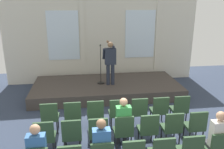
{
  "coord_description": "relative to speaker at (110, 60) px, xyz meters",
  "views": [
    {
      "loc": [
        -0.96,
        -4.54,
        3.58
      ],
      "look_at": [
        0.04,
        2.9,
        1.2
      ],
      "focal_mm": 37.71,
      "sensor_mm": 36.0,
      "label": 1
    }
  ],
  "objects": [
    {
      "name": "audience_r1_c3",
      "position": [
        -0.13,
        -3.51,
        -0.65
      ],
      "size": [
        0.36,
        0.39,
        1.36
      ],
      "color": "#2D2D33",
      "rests_on": "ground"
    },
    {
      "name": "chair_r0_c6",
      "position": [
        1.75,
        -2.59,
        -0.87
      ],
      "size": [
        0.46,
        0.44,
        0.94
      ],
      "color": "black",
      "rests_on": "ground"
    },
    {
      "name": "chair_r1_c0",
      "position": [
        -2.01,
        -3.59,
        -0.87
      ],
      "size": [
        0.46,
        0.44,
        0.94
      ],
      "color": "black",
      "rests_on": "ground"
    },
    {
      "name": "chair_r0_c1",
      "position": [
        -1.39,
        -2.59,
        -0.87
      ],
      "size": [
        0.46,
        0.44,
        0.94
      ],
      "color": "black",
      "rests_on": "ground"
    },
    {
      "name": "stage_platform",
      "position": [
        -0.13,
        0.16,
        -1.19
      ],
      "size": [
        5.74,
        2.53,
        0.43
      ],
      "primitive_type": "cube",
      "color": "#3F3833",
      "rests_on": "ground"
    },
    {
      "name": "chair_r0_c2",
      "position": [
        -0.76,
        -2.59,
        -0.87
      ],
      "size": [
        0.46,
        0.44,
        0.94
      ],
      "color": "black",
      "rests_on": "ground"
    },
    {
      "name": "chair_r0_c3",
      "position": [
        -0.13,
        -2.59,
        -0.87
      ],
      "size": [
        0.46,
        0.44,
        0.94
      ],
      "color": "black",
      "rests_on": "ground"
    },
    {
      "name": "chair_r0_c5",
      "position": [
        1.13,
        -2.59,
        -0.87
      ],
      "size": [
        0.46,
        0.44,
        0.94
      ],
      "color": "black",
      "rests_on": "ground"
    },
    {
      "name": "chair_r1_c2",
      "position": [
        -0.76,
        -3.59,
        -0.87
      ],
      "size": [
        0.46,
        0.44,
        0.94
      ],
      "color": "black",
      "rests_on": "ground"
    },
    {
      "name": "audience_r2_c2",
      "position": [
        -0.76,
        -4.52,
        -0.64
      ],
      "size": [
        0.36,
        0.39,
        1.38
      ],
      "color": "#2D2D33",
      "rests_on": "ground"
    },
    {
      "name": "audience_r2_c6",
      "position": [
        1.75,
        -4.52,
        -0.64
      ],
      "size": [
        0.36,
        0.39,
        1.37
      ],
      "color": "#2D2D33",
      "rests_on": "ground"
    },
    {
      "name": "mic_stand",
      "position": [
        -0.36,
        0.17,
        -0.64
      ],
      "size": [
        0.28,
        0.28,
        1.55
      ],
      "color": "black",
      "rests_on": "stage_platform"
    },
    {
      "name": "chair_r1_c1",
      "position": [
        -1.39,
        -3.59,
        -0.87
      ],
      "size": [
        0.46,
        0.44,
        0.94
      ],
      "color": "black",
      "rests_on": "ground"
    },
    {
      "name": "chair_r1_c3",
      "position": [
        -0.13,
        -3.59,
        -0.87
      ],
      "size": [
        0.46,
        0.44,
        0.94
      ],
      "color": "black",
      "rests_on": "ground"
    },
    {
      "name": "rear_partition",
      "position": [
        -0.1,
        1.72,
        0.69
      ],
      "size": [
        8.43,
        0.14,
        4.18
      ],
      "color": "beige",
      "rests_on": "ground"
    },
    {
      "name": "chair_r0_c0",
      "position": [
        -2.01,
        -2.59,
        -0.87
      ],
      "size": [
        0.46,
        0.44,
        0.94
      ],
      "color": "black",
      "rests_on": "ground"
    },
    {
      "name": "chair_r2_c6",
      "position": [
        1.75,
        -4.6,
        -0.87
      ],
      "size": [
        0.46,
        0.44,
        0.94
      ],
      "color": "black",
      "rests_on": "ground"
    },
    {
      "name": "speaker",
      "position": [
        0.0,
        0.0,
        0.0
      ],
      "size": [
        0.5,
        0.69,
        1.68
      ],
      "color": "#232838",
      "rests_on": "stage_platform"
    },
    {
      "name": "chair_r0_c4",
      "position": [
        0.5,
        -2.59,
        -0.87
      ],
      "size": [
        0.46,
        0.44,
        0.94
      ],
      "color": "black",
      "rests_on": "ground"
    },
    {
      "name": "chair_r1_c4",
      "position": [
        0.5,
        -3.59,
        -0.87
      ],
      "size": [
        0.46,
        0.44,
        0.94
      ],
      "color": "black",
      "rests_on": "ground"
    },
    {
      "name": "chair_r1_c6",
      "position": [
        1.75,
        -3.59,
        -0.87
      ],
      "size": [
        0.46,
        0.44,
        0.94
      ],
      "color": "black",
      "rests_on": "ground"
    },
    {
      "name": "chair_r1_c5",
      "position": [
        1.13,
        -3.59,
        -0.87
      ],
      "size": [
        0.46,
        0.44,
        0.94
      ],
      "color": "black",
      "rests_on": "ground"
    }
  ]
}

